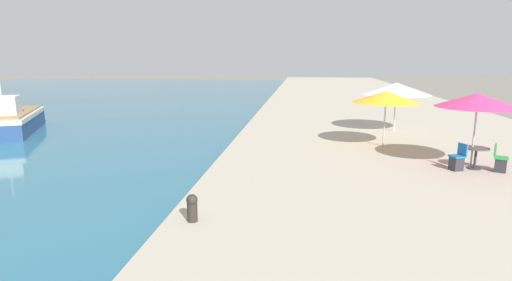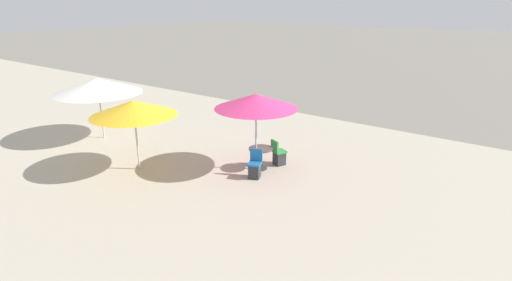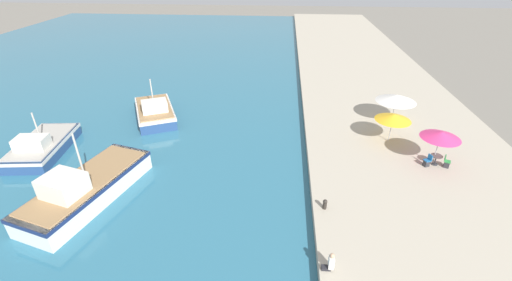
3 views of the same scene
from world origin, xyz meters
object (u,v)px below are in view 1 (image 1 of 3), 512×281
Objects in this scene: cafe_umbrella_striped at (396,89)px; cafe_chair_left at (457,161)px; cafe_umbrella_pink at (478,100)px; fishing_boat_far at (3,120)px; mooring_bollard at (192,207)px; cafe_chair_right at (500,162)px; cafe_table at (476,154)px; cafe_umbrella_white at (386,97)px.

cafe_umbrella_striped is 3.80× the size of cafe_chair_left.
cafe_umbrella_pink is at bearing -81.03° from cafe_umbrella_striped.
cafe_umbrella_pink is at bearing -41.43° from fishing_boat_far.
mooring_bollard is (14.70, -12.44, 0.14)m from fishing_boat_far.
cafe_umbrella_pink is 2.96× the size of cafe_chair_right.
cafe_umbrella_striped is 7.43m from cafe_table.
mooring_bollard is at bearing -65.19° from fishing_boat_far.
cafe_chair_left reaches higher than cafe_table.
cafe_umbrella_white is 0.80× the size of cafe_umbrella_striped.
mooring_bollard is (-9.02, -5.22, 0.02)m from cafe_chair_right.
fishing_boat_far is at bearing 169.92° from cafe_umbrella_white.
cafe_umbrella_white is 4.33m from cafe_chair_left.
fishing_boat_far is 24.06m from cafe_umbrella_pink.
cafe_chair_right is (0.73, -0.43, -2.00)m from cafe_umbrella_pink.
cafe_umbrella_pink reaches higher than cafe_table.
cafe_chair_left is (-0.60, -0.40, -2.00)m from cafe_umbrella_pink.
cafe_umbrella_pink is at bearing -96.78° from cafe_chair_right.
cafe_chair_left is at bearing -42.78° from fishing_boat_far.
cafe_chair_right is 10.42m from mooring_bollard.
cafe_umbrella_pink is at bearing 116.91° from cafe_table.
cafe_umbrella_pink reaches higher than cafe_chair_right.
cafe_table reaches higher than mooring_bollard.
cafe_umbrella_white is 4.24× the size of mooring_bollard.
cafe_umbrella_white reaches higher than mooring_bollard.
cafe_table is (1.18, -7.15, -1.64)m from cafe_umbrella_striped.
fishing_boat_far is 19.26m from mooring_bollard.
cafe_table is at bearing -80.65° from cafe_umbrella_striped.
fishing_boat_far is 23.50m from cafe_chair_left.
cafe_table is 0.75m from cafe_chair_right.
cafe_umbrella_striped is at bearing -24.40° from fishing_boat_far.
cafe_chair_left is (-0.68, -0.26, -0.21)m from cafe_table.
fishing_boat_far is 2.60× the size of cafe_umbrella_white.
cafe_umbrella_pink reaches higher than cafe_umbrella_striped.
cafe_umbrella_white is 4.37m from cafe_table.
cafe_umbrella_striped is at bearing 72.10° from cafe_umbrella_white.
cafe_umbrella_pink is 0.78× the size of cafe_umbrella_striped.
cafe_umbrella_white is at bearing 55.97° from mooring_bollard.
cafe_umbrella_striped is 7.88m from cafe_chair_right.
fishing_boat_far is 24.79m from cafe_chair_right.
mooring_bollard is at bearing -124.03° from cafe_umbrella_white.
cafe_umbrella_striped is 5.28× the size of mooring_bollard.
cafe_chair_left is 9.30m from mooring_bollard.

